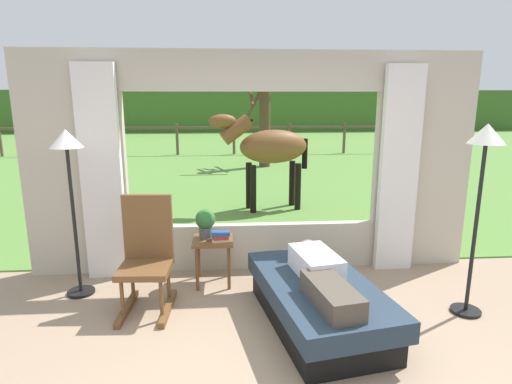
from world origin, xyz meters
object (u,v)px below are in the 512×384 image
at_px(reclining_person, 320,273).
at_px(book_stack, 221,236).
at_px(recliner_sofa, 318,302).
at_px(side_table, 213,247).
at_px(pasture_tree, 264,115).
at_px(potted_plant, 205,222).
at_px(floor_lamp_left, 68,163).
at_px(rocking_chair, 147,255).
at_px(floor_lamp_right, 483,163).
at_px(horse, 269,147).

height_order(reclining_person, book_stack, reclining_person).
bearing_deg(recliner_sofa, side_table, 125.42).
xyz_separation_m(book_stack, pasture_tree, (1.22, 7.93, 0.96)).
xyz_separation_m(reclining_person, potted_plant, (-1.05, 1.05, 0.18)).
bearing_deg(floor_lamp_left, rocking_chair, -23.26).
xyz_separation_m(potted_plant, floor_lamp_right, (2.54, -0.90, 0.76)).
relative_size(floor_lamp_left, pasture_tree, 0.58).
xyz_separation_m(side_table, book_stack, (0.09, -0.06, 0.14)).
bearing_deg(reclining_person, recliner_sofa, 79.50).
height_order(rocking_chair, potted_plant, rocking_chair).
bearing_deg(pasture_tree, floor_lamp_left, -108.63).
height_order(potted_plant, pasture_tree, pasture_tree).
xyz_separation_m(book_stack, horse, (0.85, 3.11, 0.59)).
bearing_deg(horse, potted_plant, 150.56).
bearing_deg(recliner_sofa, floor_lamp_right, -6.60).
bearing_deg(potted_plant, floor_lamp_left, -170.83).
bearing_deg(floor_lamp_left, recliner_sofa, -18.36).
relative_size(reclining_person, floor_lamp_right, 0.79).
bearing_deg(potted_plant, recliner_sofa, -43.59).
xyz_separation_m(horse, pasture_tree, (0.37, 4.83, 0.37)).
relative_size(recliner_sofa, book_stack, 9.08).
relative_size(reclining_person, floor_lamp_left, 0.83).
bearing_deg(floor_lamp_left, horse, 53.85).
bearing_deg(book_stack, potted_plant, 144.78).
bearing_deg(side_table, reclining_person, -45.54).
bearing_deg(reclining_person, horse, 80.04).
bearing_deg(recliner_sofa, floor_lamp_left, 151.14).
bearing_deg(rocking_chair, floor_lamp_left, 159.84).
bearing_deg(book_stack, pasture_tree, 81.28).
height_order(rocking_chair, pasture_tree, pasture_tree).
bearing_deg(floor_lamp_right, potted_plant, 160.43).
height_order(recliner_sofa, floor_lamp_left, floor_lamp_left).
bearing_deg(potted_plant, rocking_chair, -134.88).
distance_m(side_table, floor_lamp_right, 2.80).
height_order(rocking_chair, floor_lamp_right, floor_lamp_right).
distance_m(floor_lamp_left, pasture_tree, 8.48).
height_order(horse, pasture_tree, pasture_tree).
height_order(potted_plant, book_stack, potted_plant).
bearing_deg(floor_lamp_right, rocking_chair, 173.46).
relative_size(book_stack, horse, 0.11).
distance_m(recliner_sofa, book_stack, 1.30).
height_order(recliner_sofa, horse, horse).
xyz_separation_m(rocking_chair, book_stack, (0.71, 0.43, 0.02)).
bearing_deg(side_table, rocking_chair, -142.05).
relative_size(recliner_sofa, pasture_tree, 0.62).
distance_m(recliner_sofa, potted_plant, 1.53).
height_order(book_stack, pasture_tree, pasture_tree).
height_order(floor_lamp_right, horse, floor_lamp_right).
relative_size(side_table, floor_lamp_right, 0.29).
bearing_deg(horse, floor_lamp_right, -169.32).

